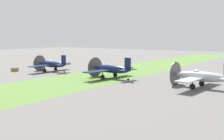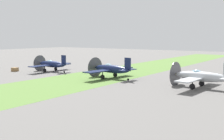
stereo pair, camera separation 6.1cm
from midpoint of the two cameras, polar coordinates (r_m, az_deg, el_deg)
ground_plane at (r=47.54m, az=-10.82°, el=-0.28°), size 160.00×160.00×0.00m
grass_verge at (r=41.59m, az=-2.08°, el=-1.16°), size 120.00×11.00×0.01m
airplane_lead at (r=47.45m, az=-12.29°, el=1.19°), size 8.30×6.60×2.97m
airplane_wingman at (r=38.73m, az=-0.23°, el=0.23°), size 8.96×7.11×3.18m
airplane_trail at (r=32.96m, az=17.68°, el=-1.26°), size 8.95×7.08×3.18m
ground_crew_chief at (r=47.81m, az=-2.81°, el=0.97°), size 0.52×0.42×1.73m
fuel_drum at (r=46.99m, az=0.87°, el=0.31°), size 0.60×0.60×0.90m
supply_crate at (r=49.47m, az=-19.27°, el=0.11°), size 1.11×1.11×0.64m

